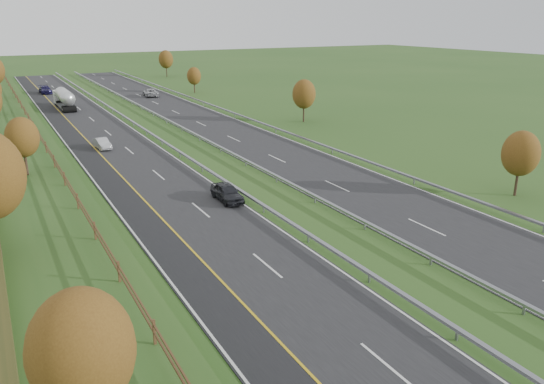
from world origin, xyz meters
The scene contains 15 objects.
ground centered at (8.00, 55.00, 0.00)m, with size 400.00×400.00×0.00m, color #2A4E1C.
near_carriageway centered at (0.00, 60.00, 0.02)m, with size 10.50×200.00×0.04m, color black.
far_carriageway centered at (16.50, 60.00, 0.02)m, with size 10.50×200.00×0.04m, color black.
hard_shoulder centered at (-3.75, 60.00, 0.02)m, with size 3.00×200.00×0.04m, color black.
lane_markings centered at (6.40, 59.88, 0.05)m, with size 26.75×200.00×0.01m.
fence_left centered at (-8.50, 59.59, 2.73)m, with size 0.12×189.06×1.20m.
median_barrier_near centered at (5.70, 60.00, 0.61)m, with size 0.32×200.00×0.71m.
median_barrier_far centered at (10.80, 60.00, 0.61)m, with size 0.32×200.00×0.71m.
outer_barrier_far centered at (22.30, 60.00, 0.62)m, with size 0.32×200.00×0.71m.
trees_far centered at (29.80, 89.21, 4.25)m, with size 8.45×118.60×7.12m.
road_tanker centered at (-0.83, 96.30, 1.86)m, with size 2.40×11.22×3.46m.
car_dark_near centered at (4.23, 36.15, 0.80)m, with size 1.80×4.47×1.52m, color black.
car_silver_mid centered at (-1.40, 61.59, 0.68)m, with size 1.36×3.89×1.28m, color #A6A6AB.
car_small_far centered at (-1.60, 119.03, 0.83)m, with size 2.22×5.46×1.59m, color #16123A.
car_oncoming centered at (16.97, 103.96, 0.83)m, with size 2.61×5.65×1.57m, color #A4A5A8.
Camera 1 is at (-13.47, -4.82, 15.48)m, focal length 35.00 mm.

